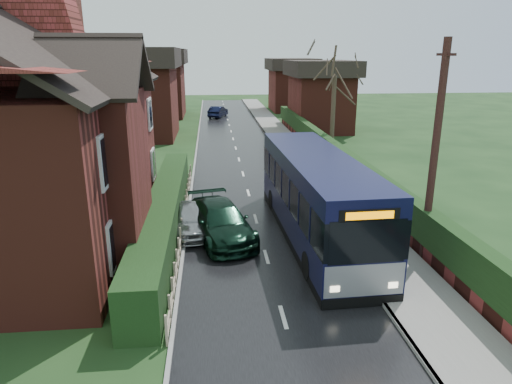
{
  "coord_description": "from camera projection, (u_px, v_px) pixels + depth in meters",
  "views": [
    {
      "loc": [
        -1.88,
        -13.15,
        7.17
      ],
      "look_at": [
        -0.15,
        4.32,
        1.8
      ],
      "focal_mm": 32.0,
      "sensor_mm": 36.0,
      "label": 1
    }
  ],
  "objects": [
    {
      "name": "ground",
      "position": [
        274.0,
        284.0,
        14.79
      ],
      "size": [
        140.0,
        140.0,
        0.0
      ],
      "primitive_type": "plane",
      "color": "#2A4E21",
      "rests_on": "ground"
    },
    {
      "name": "road",
      "position": [
        248.0,
        193.0,
        24.3
      ],
      "size": [
        6.0,
        100.0,
        0.02
      ],
      "primitive_type": "cube",
      "color": "black",
      "rests_on": "ground"
    },
    {
      "name": "pavement",
      "position": [
        326.0,
        190.0,
        24.68
      ],
      "size": [
        2.5,
        100.0,
        0.14
      ],
      "primitive_type": "cube",
      "color": "slate",
      "rests_on": "ground"
    },
    {
      "name": "kerb_right",
      "position": [
        305.0,
        190.0,
        24.57
      ],
      "size": [
        0.12,
        100.0,
        0.14
      ],
      "primitive_type": "cube",
      "color": "gray",
      "rests_on": "ground"
    },
    {
      "name": "kerb_left",
      "position": [
        191.0,
        194.0,
        24.0
      ],
      "size": [
        0.12,
        100.0,
        0.1
      ],
      "primitive_type": "cube",
      "color": "gray",
      "rests_on": "ground"
    },
    {
      "name": "front_hedge",
      "position": [
        165.0,
        213.0,
        18.95
      ],
      "size": [
        1.2,
        16.0,
        1.6
      ],
      "primitive_type": "cube",
      "color": "black",
      "rests_on": "ground"
    },
    {
      "name": "picket_fence",
      "position": [
        183.0,
        220.0,
        19.12
      ],
      "size": [
        0.1,
        16.0,
        0.9
      ],
      "primitive_type": null,
      "color": "tan",
      "rests_on": "ground"
    },
    {
      "name": "right_wall_hedge",
      "position": [
        355.0,
        172.0,
        24.55
      ],
      "size": [
        0.6,
        50.0,
        1.8
      ],
      "color": "#5E231A",
      "rests_on": "ground"
    },
    {
      "name": "brick_house",
      "position": [
        29.0,
        130.0,
        17.23
      ],
      "size": [
        9.3,
        14.6,
        10.3
      ],
      "color": "#5E231A",
      "rests_on": "ground"
    },
    {
      "name": "bus",
      "position": [
        316.0,
        198.0,
        18.05
      ],
      "size": [
        2.9,
        11.11,
        3.35
      ],
      "rotation": [
        0.0,
        0.0,
        0.03
      ],
      "color": "black",
      "rests_on": "ground"
    },
    {
      "name": "car_silver",
      "position": [
        191.0,
        219.0,
        18.78
      ],
      "size": [
        1.78,
        3.72,
        1.23
      ],
      "primitive_type": "imported",
      "rotation": [
        0.0,
        0.0,
        0.09
      ],
      "color": "#A1A2A5",
      "rests_on": "ground"
    },
    {
      "name": "car_green",
      "position": [
        221.0,
        221.0,
        18.24
      ],
      "size": [
        3.1,
        5.23,
        1.42
      ],
      "primitive_type": "imported",
      "rotation": [
        0.0,
        0.0,
        0.24
      ],
      "color": "black",
      "rests_on": "ground"
    },
    {
      "name": "car_distant",
      "position": [
        218.0,
        112.0,
        52.8
      ],
      "size": [
        2.48,
        4.12,
        1.28
      ],
      "primitive_type": "imported",
      "rotation": [
        0.0,
        0.0,
        2.83
      ],
      "color": "black",
      "rests_on": "ground"
    },
    {
      "name": "bus_stop_sign",
      "position": [
        327.0,
        179.0,
        20.27
      ],
      "size": [
        0.19,
        0.41,
        2.76
      ],
      "rotation": [
        0.0,
        0.0,
        -0.32
      ],
      "color": "slate",
      "rests_on": "ground"
    },
    {
      "name": "telegraph_pole",
      "position": [
        435.0,
        153.0,
        15.61
      ],
      "size": [
        0.26,
        0.99,
        7.67
      ],
      "rotation": [
        0.0,
        0.0,
        0.1
      ],
      "color": "black",
      "rests_on": "ground"
    },
    {
      "name": "tree_right_far",
      "position": [
        335.0,
        70.0,
        30.76
      ],
      "size": [
        4.19,
        4.19,
        8.1
      ],
      "color": "#3B2E22",
      "rests_on": "ground"
    },
    {
      "name": "tree_house_side",
      "position": [
        30.0,
        44.0,
        28.45
      ],
      "size": [
        4.53,
        4.53,
        10.3
      ],
      "color": "#3C2F23",
      "rests_on": "ground"
    }
  ]
}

